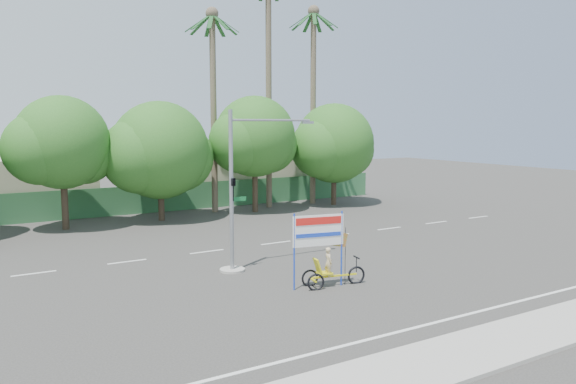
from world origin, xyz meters
TOP-DOWN VIEW (x-y plane):
  - ground at (0.00, 0.00)m, footprint 120.00×120.00m
  - sidewalk_near at (0.00, -7.50)m, footprint 50.00×2.40m
  - fence at (0.00, 21.50)m, footprint 38.00×0.08m
  - building_right at (8.00, 26.00)m, footprint 14.00×8.00m
  - tree_left at (-7.05, 18.00)m, footprint 6.66×5.60m
  - tree_center at (-1.05, 18.00)m, footprint 7.62×6.40m
  - tree_right at (5.95, 18.00)m, footprint 6.90×5.80m
  - tree_far_right at (12.95, 18.00)m, footprint 7.38×6.20m
  - palm_tall at (8.00, 19.50)m, footprint 3.73×3.79m
  - palm_mid at (12.00, 19.50)m, footprint 3.73×3.79m
  - palm_short at (3.50, 19.50)m, footprint 3.73×3.79m
  - traffic_signal at (-2.20, 3.98)m, footprint 4.72×1.10m
  - trike_billboard at (-0.39, -0.04)m, footprint 3.05×1.04m

SIDE VIEW (x-z plane):
  - ground at x=0.00m, z-range 0.00..0.00m
  - sidewalk_near at x=0.00m, z-range 0.00..0.12m
  - fence at x=0.00m, z-range 0.00..2.00m
  - trike_billboard at x=-0.39m, z-range -0.30..2.74m
  - building_right at x=8.00m, z-range 0.00..3.60m
  - traffic_signal at x=-2.20m, z-range -0.58..6.42m
  - tree_center at x=-1.05m, z-range 0.54..8.39m
  - tree_far_right at x=12.95m, z-range 0.68..8.61m
  - tree_left at x=-7.05m, z-range 1.02..9.09m
  - tree_right at x=5.95m, z-range 1.06..9.42m
  - palm_short at x=3.50m, z-range 1.64..16.09m
  - palm_mid at x=12.00m, z-range 1.67..17.12m
  - palm_tall at x=8.00m, z-range 1.74..19.19m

